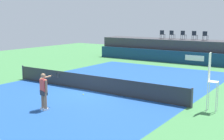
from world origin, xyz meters
TOP-DOWN VIEW (x-y plane):
  - ground_plane at (0.00, 3.00)m, footprint 48.00×48.00m
  - court_inner at (0.00, 0.00)m, footprint 12.00×22.00m
  - sponsor_wall at (0.01, 13.50)m, footprint 18.00×0.22m
  - spectator_platform at (0.00, 15.30)m, footprint 18.00×2.80m
  - spectator_chair_far_left at (-2.38, 15.09)m, footprint 0.48×0.48m
  - spectator_chair_left at (-1.33, 15.17)m, footprint 0.46×0.46m
  - spectator_chair_center at (-0.20, 15.35)m, footprint 0.46×0.46m
  - spectator_chair_right at (0.97, 15.31)m, footprint 0.45×0.45m
  - spectator_chair_far_right at (2.06, 15.23)m, footprint 0.44×0.44m
  - umpire_chair at (7.05, -0.01)m, footprint 0.48×0.48m
  - tennis_net at (0.00, 0.00)m, footprint 12.40×0.02m
  - net_post_near at (-6.20, 0.00)m, footprint 0.10×0.10m
  - net_post_far at (6.20, 0.00)m, footprint 0.10×0.10m
  - tennis_player at (0.51, -4.22)m, footprint 0.57×1.22m
  - tennis_ball at (0.27, -1.08)m, footprint 0.07×0.07m

SIDE VIEW (x-z plane):
  - ground_plane at x=0.00m, z-range 0.00..0.00m
  - court_inner at x=0.00m, z-range 0.00..0.00m
  - tennis_ball at x=0.27m, z-range 0.00..0.07m
  - tennis_net at x=0.00m, z-range 0.00..0.95m
  - net_post_near at x=-6.20m, z-range 0.00..1.00m
  - net_post_far at x=6.20m, z-range 0.00..1.00m
  - sponsor_wall at x=0.01m, z-range 0.00..1.20m
  - tennis_player at x=0.51m, z-range 0.07..1.84m
  - spectator_platform at x=0.00m, z-range 0.00..2.20m
  - umpire_chair at x=7.05m, z-range 0.21..2.97m
  - spectator_chair_far_left at x=-2.38m, z-range 2.25..3.14m
  - spectator_chair_left at x=-1.33m, z-range 2.25..3.14m
  - spectator_chair_center at x=-0.20m, z-range 2.25..3.14m
  - spectator_chair_right at x=0.97m, z-range 2.25..3.14m
  - spectator_chair_far_right at x=2.06m, z-range 2.25..3.14m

